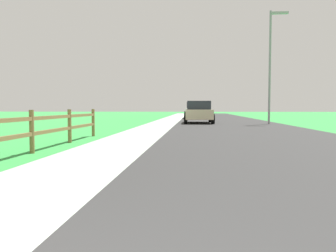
{
  "coord_description": "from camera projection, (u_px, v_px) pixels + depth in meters",
  "views": [
    {
      "loc": [
        1.2,
        -1.13,
        1.07
      ],
      "look_at": [
        0.42,
        8.54,
        0.53
      ],
      "focal_mm": 35.12,
      "sensor_mm": 36.0,
      "label": 1
    }
  ],
  "objects": [
    {
      "name": "ground_plane",
      "position": [
        179.0,
        121.0,
        26.17
      ],
      "size": [
        120.0,
        120.0,
        0.0
      ],
      "primitive_type": "plane",
      "color": "green"
    },
    {
      "name": "road_asphalt",
      "position": [
        222.0,
        120.0,
        27.87
      ],
      "size": [
        7.0,
        66.0,
        0.01
      ],
      "primitive_type": "cube",
      "color": "#2D2D2D",
      "rests_on": "ground"
    },
    {
      "name": "curb_concrete",
      "position": [
        146.0,
        120.0,
        28.4
      ],
      "size": [
        6.0,
        66.0,
        0.01
      ],
      "primitive_type": "cube",
      "color": "#A1B3A2",
      "rests_on": "ground"
    },
    {
      "name": "grass_verge",
      "position": [
        129.0,
        120.0,
        28.52
      ],
      "size": [
        5.0,
        66.0,
        0.0
      ],
      "primitive_type": "cube",
      "color": "green",
      "rests_on": "ground"
    },
    {
      "name": "rail_fence",
      "position": [
        3.0,
        132.0,
        6.44
      ],
      "size": [
        0.11,
        11.67,
        1.02
      ],
      "color": "brown",
      "rests_on": "ground"
    },
    {
      "name": "parked_suv_beige",
      "position": [
        199.0,
        112.0,
        22.86
      ],
      "size": [
        2.07,
        4.28,
        1.53
      ],
      "color": "#C6B793",
      "rests_on": "ground"
    },
    {
      "name": "parked_car_white",
      "position": [
        195.0,
        110.0,
        32.21
      ],
      "size": [
        2.26,
        4.38,
        1.62
      ],
      "color": "white",
      "rests_on": "ground"
    },
    {
      "name": "parked_car_silver",
      "position": [
        201.0,
        110.0,
        40.14
      ],
      "size": [
        2.23,
        4.55,
        1.52
      ],
      "color": "#B7BABF",
      "rests_on": "ground"
    },
    {
      "name": "street_lamp",
      "position": [
        271.0,
        58.0,
        21.12
      ],
      "size": [
        1.17,
        0.2,
        7.26
      ],
      "color": "gray",
      "rests_on": "ground"
    }
  ]
}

